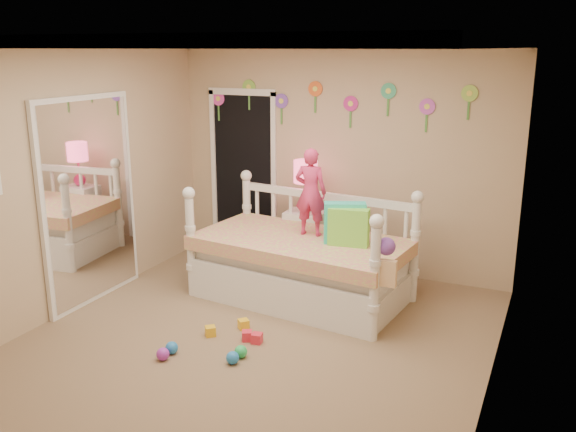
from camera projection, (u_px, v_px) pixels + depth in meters
The scene contains 17 objects.
floor at pixel (250, 346), 5.45m from camera, with size 4.00×4.50×0.01m, color #7F684C.
ceiling at pixel (244, 40), 4.76m from camera, with size 4.00×4.50×0.01m, color white.
back_wall at pixel (339, 159), 7.08m from camera, with size 4.00×0.01×2.60m, color tan.
left_wall at pixel (62, 182), 5.90m from camera, with size 0.01×4.50×2.60m, color tan.
right_wall at pixel (500, 232), 4.31m from camera, with size 0.01×4.50×2.60m, color tan.
crown_molding at pixel (244, 44), 4.77m from camera, with size 4.00×4.50×0.06m, color white, non-canonical shape.
daybed at pixel (301, 244), 6.34m from camera, with size 2.19×1.18×1.19m, color white, non-canonical shape.
pillow_turquoise at pixel (345, 223), 6.11m from camera, with size 0.41×0.14×0.41m, color #23B28E.
pillow_lime at pixel (349, 227), 6.03m from camera, with size 0.39×0.15×0.37m, color #7BDB42.
child at pixel (311, 192), 6.30m from camera, with size 0.33×0.22×0.91m, color #D12F61.
nightstand at pixel (305, 242), 7.14m from camera, with size 0.44×0.33×0.73m, color white.
table_lamp at pixel (305, 178), 6.94m from camera, with size 0.27×0.27×0.60m.
closet_doorway at pixel (243, 173), 7.64m from camera, with size 0.90×0.04×2.07m, color black.
flower_decals at pixel (333, 103), 6.94m from camera, with size 3.40×0.02×0.50m, color #B2668C, non-canonical shape.
mirror_closet at pixel (90, 201), 6.21m from camera, with size 0.07×1.30×2.10m, color white.
hanging_bag at pixel (385, 263), 5.38m from camera, with size 0.20×0.16×0.36m, color beige, non-canonical shape.
toy_scatter at pixel (229, 332), 5.58m from camera, with size 0.80×1.30×0.11m, color #996666, non-canonical shape.
Camera 1 is at (2.35, -4.37, 2.55)m, focal length 38.51 mm.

